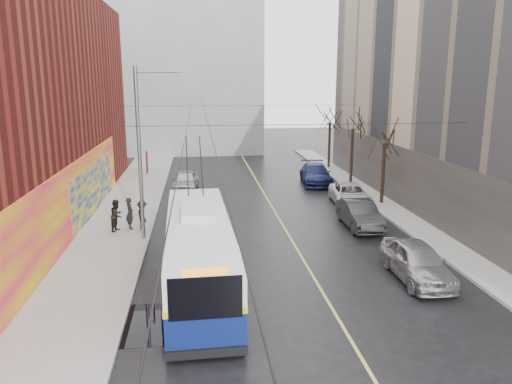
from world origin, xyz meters
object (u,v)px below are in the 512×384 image
Objects in this scene: parked_car_d at (316,174)px; pedestrian_b at (117,215)px; tree_near at (385,131)px; pedestrian_c at (142,215)px; tree_mid at (353,119)px; trolleybus at (199,251)px; parked_car_b at (360,214)px; pedestrian_a at (130,213)px; tree_far at (330,114)px; following_car at (185,181)px; parked_car_a at (417,261)px; streetlight_pole at (142,150)px; parked_car_c at (350,194)px.

pedestrian_b reaches higher than parked_car_d.
pedestrian_c is (-15.50, -4.40, -4.01)m from tree_near.
tree_mid is (0.00, 7.00, 0.28)m from tree_near.
tree_mid is 23.29m from trolleybus.
trolleybus is 7.25× the size of pedestrian_c.
parked_car_b is 2.60× the size of pedestrian_a.
tree_far is 1.44× the size of following_car.
tree_mid is 1.46× the size of following_car.
pedestrian_b is (-16.86, -18.57, -4.11)m from tree_far.
pedestrian_a is 1.02× the size of pedestrian_b.
pedestrian_b reaches higher than following_car.
trolleybus is at bearing -140.67° from parked_car_b.
parked_car_d is at bearing 89.65° from parked_car_a.
tree_far is (15.14, 20.00, 0.30)m from streetlight_pole.
streetlight_pole is 19.96m from tree_mid.
pedestrian_a is 1.10× the size of pedestrian_c.
tree_mid is 4.09× the size of pedestrian_c.
pedestrian_b is at bearing 96.23° from pedestrian_a.
pedestrian_a is at bearing -49.55° from pedestrian_b.
tree_mid reaches higher than tree_far.
parked_car_c is (1.06, 5.34, -0.08)m from parked_car_b.
tree_mid is at bearing -38.83° from pedestrian_b.
parked_car_c is (1.06, 13.01, -0.12)m from parked_car_a.
parked_car_d is (12.29, 13.33, -4.04)m from streetlight_pole.
streetlight_pole is 14.27m from parked_car_a.
streetlight_pole is at bearing -126.86° from parked_car_d.
tree_mid is 7.00m from tree_far.
pedestrian_c reaches higher than parked_car_c.
pedestrian_b is (-16.86, -11.57, -4.22)m from tree_mid.
streetlight_pole is 25.09m from tree_far.
tree_mid reaches higher than parked_car_c.
following_car reaches higher than parked_car_c.
streetlight_pole reaches higher than tree_near.
tree_mid is 3.72× the size of pedestrian_a.
parked_car_c is 7.05m from parked_car_d.
parked_car_c is (-2.14, -13.68, -4.45)m from tree_far.
following_car is (-13.38, 5.84, -4.20)m from tree_near.
parked_car_a is at bearing -89.29° from parked_car_b.
pedestrian_b reaches higher than parked_car_a.
following_car is (1.76, 11.84, -4.07)m from streetlight_pole.
following_car is at bearing -148.60° from tree_far.
streetlight_pole is at bearing 151.40° from parked_car_a.
streetlight_pole reaches higher than parked_car_c.
tree_near is (15.14, 6.00, 0.13)m from streetlight_pole.
parked_car_c is 0.90× the size of parked_car_d.
pedestrian_b is at bearing 118.09° from trolleybus.
parked_car_a is at bearing -104.01° from pedestrian_b.
parked_car_b is (-3.20, -5.02, -4.20)m from tree_near.
parked_car_c is 12.52m from following_car.
tree_far reaches higher than pedestrian_c.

